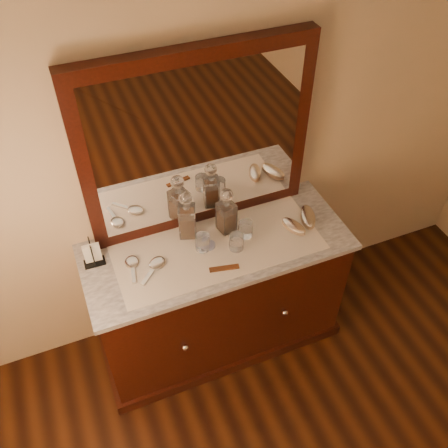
% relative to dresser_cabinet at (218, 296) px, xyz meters
% --- Properties ---
extents(dresser_cabinet, '(1.40, 0.55, 0.82)m').
position_rel_dresser_cabinet_xyz_m(dresser_cabinet, '(0.00, 0.00, 0.00)').
color(dresser_cabinet, black).
rests_on(dresser_cabinet, floor).
extents(dresser_plinth, '(1.46, 0.59, 0.08)m').
position_rel_dresser_cabinet_xyz_m(dresser_plinth, '(0.00, 0.00, -0.37)').
color(dresser_plinth, black).
rests_on(dresser_plinth, floor).
extents(knob_left, '(0.04, 0.04, 0.04)m').
position_rel_dresser_cabinet_xyz_m(knob_left, '(-0.30, -0.28, 0.04)').
color(knob_left, silver).
rests_on(knob_left, dresser_cabinet).
extents(knob_right, '(0.04, 0.04, 0.04)m').
position_rel_dresser_cabinet_xyz_m(knob_right, '(0.30, -0.28, 0.04)').
color(knob_right, silver).
rests_on(knob_right, dresser_cabinet).
extents(marble_top, '(1.44, 0.59, 0.03)m').
position_rel_dresser_cabinet_xyz_m(marble_top, '(0.00, 0.00, 0.42)').
color(marble_top, silver).
rests_on(marble_top, dresser_cabinet).
extents(mirror_frame, '(1.20, 0.08, 1.00)m').
position_rel_dresser_cabinet_xyz_m(mirror_frame, '(0.00, 0.25, 0.94)').
color(mirror_frame, black).
rests_on(mirror_frame, marble_top).
extents(mirror_glass, '(1.06, 0.01, 0.86)m').
position_rel_dresser_cabinet_xyz_m(mirror_glass, '(0.00, 0.21, 0.94)').
color(mirror_glass, white).
rests_on(mirror_glass, marble_top).
extents(lace_runner, '(1.10, 0.45, 0.00)m').
position_rel_dresser_cabinet_xyz_m(lace_runner, '(0.00, -0.02, 0.44)').
color(lace_runner, white).
rests_on(lace_runner, marble_top).
extents(pin_dish, '(0.08, 0.08, 0.01)m').
position_rel_dresser_cabinet_xyz_m(pin_dish, '(-0.04, 0.01, 0.45)').
color(pin_dish, white).
rests_on(pin_dish, lace_runner).
extents(comb, '(0.16, 0.06, 0.01)m').
position_rel_dresser_cabinet_xyz_m(comb, '(-0.03, -0.17, 0.45)').
color(comb, '#663112').
rests_on(comb, lace_runner).
extents(napkin_rack, '(0.11, 0.07, 0.16)m').
position_rel_dresser_cabinet_xyz_m(napkin_rack, '(-0.63, 0.12, 0.50)').
color(napkin_rack, black).
rests_on(napkin_rack, marble_top).
extents(decanter_left, '(0.12, 0.12, 0.30)m').
position_rel_dresser_cabinet_xyz_m(decanter_left, '(-0.11, 0.14, 0.56)').
color(decanter_left, brown).
rests_on(decanter_left, lace_runner).
extents(decanter_right, '(0.10, 0.10, 0.28)m').
position_rel_dresser_cabinet_xyz_m(decanter_right, '(0.09, 0.09, 0.55)').
color(decanter_right, brown).
rests_on(decanter_right, lace_runner).
extents(brush_near, '(0.12, 0.17, 0.04)m').
position_rel_dresser_cabinet_xyz_m(brush_near, '(0.43, -0.05, 0.47)').
color(brush_near, '#A28063').
rests_on(brush_near, lace_runner).
extents(brush_far, '(0.13, 0.19, 0.05)m').
position_rel_dresser_cabinet_xyz_m(brush_far, '(0.54, -0.02, 0.47)').
color(brush_far, '#A28063').
rests_on(brush_far, lace_runner).
extents(hand_mirror_outer, '(0.09, 0.19, 0.02)m').
position_rel_dresser_cabinet_xyz_m(hand_mirror_outer, '(-0.46, 0.03, 0.45)').
color(hand_mirror_outer, silver).
rests_on(hand_mirror_outer, lace_runner).
extents(hand_mirror_inner, '(0.18, 0.18, 0.02)m').
position_rel_dresser_cabinet_xyz_m(hand_mirror_inner, '(-0.35, -0.02, 0.45)').
color(hand_mirror_inner, silver).
rests_on(hand_mirror_inner, lace_runner).
extents(tumblers, '(0.33, 0.15, 0.09)m').
position_rel_dresser_cabinet_xyz_m(tumblers, '(0.06, -0.01, 0.49)').
color(tumblers, white).
rests_on(tumblers, lace_runner).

